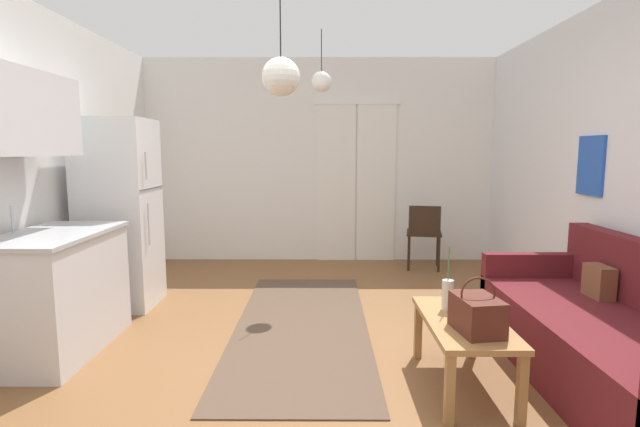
{
  "coord_description": "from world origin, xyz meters",
  "views": [
    {
      "loc": [
        0.05,
        -3.02,
        1.48
      ],
      "look_at": [
        0.02,
        1.15,
        0.93
      ],
      "focal_mm": 26.82,
      "sensor_mm": 36.0,
      "label": 1
    }
  ],
  "objects_px": {
    "accent_chair": "(424,232)",
    "pendant_lamp_near": "(281,77)",
    "couch": "(618,344)",
    "coffee_table": "(464,329)",
    "refrigerator": "(119,214)",
    "handbag": "(477,314)",
    "bamboo_vase": "(447,295)",
    "pendant_lamp_far": "(321,82)"
  },
  "relations": [
    {
      "from": "coffee_table",
      "to": "bamboo_vase",
      "type": "relative_size",
      "value": 2.22
    },
    {
      "from": "couch",
      "to": "refrigerator",
      "type": "bearing_deg",
      "value": 156.93
    },
    {
      "from": "coffee_table",
      "to": "bamboo_vase",
      "type": "xyz_separation_m",
      "value": [
        -0.06,
        0.18,
        0.17
      ]
    },
    {
      "from": "couch",
      "to": "refrigerator",
      "type": "distance_m",
      "value": 4.13
    },
    {
      "from": "bamboo_vase",
      "to": "handbag",
      "type": "height_order",
      "value": "bamboo_vase"
    },
    {
      "from": "bamboo_vase",
      "to": "accent_chair",
      "type": "distance_m",
      "value": 2.85
    },
    {
      "from": "handbag",
      "to": "pendant_lamp_near",
      "type": "bearing_deg",
      "value": 171.54
    },
    {
      "from": "couch",
      "to": "pendant_lamp_near",
      "type": "height_order",
      "value": "pendant_lamp_near"
    },
    {
      "from": "couch",
      "to": "bamboo_vase",
      "type": "xyz_separation_m",
      "value": [
        -1.02,
        0.18,
        0.26
      ]
    },
    {
      "from": "refrigerator",
      "to": "pendant_lamp_far",
      "type": "height_order",
      "value": "pendant_lamp_far"
    },
    {
      "from": "refrigerator",
      "to": "pendant_lamp_far",
      "type": "bearing_deg",
      "value": 14.28
    },
    {
      "from": "couch",
      "to": "pendant_lamp_near",
      "type": "relative_size",
      "value": 2.39
    },
    {
      "from": "couch",
      "to": "refrigerator",
      "type": "height_order",
      "value": "refrigerator"
    },
    {
      "from": "coffee_table",
      "to": "bamboo_vase",
      "type": "distance_m",
      "value": 0.25
    },
    {
      "from": "accent_chair",
      "to": "pendant_lamp_near",
      "type": "distance_m",
      "value": 3.67
    },
    {
      "from": "handbag",
      "to": "accent_chair",
      "type": "xyz_separation_m",
      "value": [
        0.37,
        3.2,
        -0.07
      ]
    },
    {
      "from": "coffee_table",
      "to": "pendant_lamp_near",
      "type": "height_order",
      "value": "pendant_lamp_near"
    },
    {
      "from": "coffee_table",
      "to": "pendant_lamp_far",
      "type": "bearing_deg",
      "value": 113.2
    },
    {
      "from": "bamboo_vase",
      "to": "pendant_lamp_near",
      "type": "bearing_deg",
      "value": -168.52
    },
    {
      "from": "handbag",
      "to": "refrigerator",
      "type": "relative_size",
      "value": 0.19
    },
    {
      "from": "handbag",
      "to": "pendant_lamp_far",
      "type": "height_order",
      "value": "pendant_lamp_far"
    },
    {
      "from": "refrigerator",
      "to": "bamboo_vase",
      "type": "bearing_deg",
      "value": -27.44
    },
    {
      "from": "couch",
      "to": "bamboo_vase",
      "type": "bearing_deg",
      "value": 169.99
    },
    {
      "from": "coffee_table",
      "to": "refrigerator",
      "type": "relative_size",
      "value": 0.53
    },
    {
      "from": "couch",
      "to": "pendant_lamp_near",
      "type": "bearing_deg",
      "value": -179.06
    },
    {
      "from": "coffee_table",
      "to": "handbag",
      "type": "relative_size",
      "value": 2.72
    },
    {
      "from": "couch",
      "to": "coffee_table",
      "type": "xyz_separation_m",
      "value": [
        -0.96,
        0.0,
        0.09
      ]
    },
    {
      "from": "bamboo_vase",
      "to": "pendant_lamp_far",
      "type": "relative_size",
      "value": 0.68
    },
    {
      "from": "refrigerator",
      "to": "accent_chair",
      "type": "relative_size",
      "value": 2.18
    },
    {
      "from": "accent_chair",
      "to": "pendant_lamp_near",
      "type": "height_order",
      "value": "pendant_lamp_near"
    },
    {
      "from": "couch",
      "to": "pendant_lamp_near",
      "type": "distance_m",
      "value": 2.63
    },
    {
      "from": "refrigerator",
      "to": "handbag",
      "type": "bearing_deg",
      "value": -32.72
    },
    {
      "from": "accent_chair",
      "to": "bamboo_vase",
      "type": "bearing_deg",
      "value": 92.05
    },
    {
      "from": "handbag",
      "to": "refrigerator",
      "type": "bearing_deg",
      "value": 147.28
    },
    {
      "from": "bamboo_vase",
      "to": "pendant_lamp_near",
      "type": "height_order",
      "value": "pendant_lamp_near"
    },
    {
      "from": "bamboo_vase",
      "to": "refrigerator",
      "type": "bearing_deg",
      "value": 152.56
    },
    {
      "from": "coffee_table",
      "to": "refrigerator",
      "type": "distance_m",
      "value": 3.26
    },
    {
      "from": "bamboo_vase",
      "to": "refrigerator",
      "type": "distance_m",
      "value": 3.1
    },
    {
      "from": "accent_chair",
      "to": "pendant_lamp_near",
      "type": "relative_size",
      "value": 0.91
    },
    {
      "from": "coffee_table",
      "to": "pendant_lamp_near",
      "type": "distance_m",
      "value": 1.89
    },
    {
      "from": "couch",
      "to": "handbag",
      "type": "height_order",
      "value": "couch"
    },
    {
      "from": "couch",
      "to": "pendant_lamp_far",
      "type": "distance_m",
      "value": 3.36
    }
  ]
}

